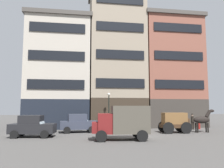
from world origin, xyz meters
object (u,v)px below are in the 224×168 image
sedan_dark (78,123)px  pedestrian_officer (193,121)px  fire_hydrant_curbside (199,125)px  cargo_wagon (175,121)px  draft_horse (203,120)px  delivery_truck_near (123,121)px  sedan_light (32,126)px  streetlamp_curbside (109,106)px

sedan_dark → pedestrian_officer: 12.94m
fire_hydrant_curbside → cargo_wagon: bearing=-143.6°
draft_horse → pedestrian_officer: 3.04m
sedan_dark → pedestrian_officer: bearing=4.7°
delivery_truck_near → sedan_dark: delivery_truck_near is taller
sedan_light → draft_horse: bearing=4.2°
pedestrian_officer → fire_hydrant_curbside: pedestrian_officer is taller
sedan_light → streetlamp_curbside: size_ratio=0.94×
streetlamp_curbside → sedan_dark: bearing=-153.2°
sedan_light → streetlamp_curbside: (7.18, 4.78, 1.76)m
draft_horse → delivery_truck_near: 9.81m
sedan_light → streetlamp_curbside: 8.80m
draft_horse → streetlamp_curbside: (-9.05, 3.59, 1.40)m
delivery_truck_near → streetlamp_curbside: (-0.06, 7.51, 1.25)m
fire_hydrant_curbside → streetlamp_curbside: bearing=178.2°
delivery_truck_near → sedan_light: 7.75m
cargo_wagon → streetlamp_curbside: (-6.10, 3.59, 1.52)m
cargo_wagon → fire_hydrant_curbside: cargo_wagon is taller
sedan_dark → sedan_light: bearing=-141.1°
cargo_wagon → fire_hydrant_curbside: bearing=36.4°
sedan_dark → fire_hydrant_curbside: 13.92m
sedan_light → pedestrian_officer: bearing=14.0°
cargo_wagon → pedestrian_officer: 4.57m
delivery_truck_near → pedestrian_officer: size_ratio=2.48×
pedestrian_officer → draft_horse: bearing=-99.8°
sedan_light → cargo_wagon: bearing=5.1°
cargo_wagon → streetlamp_curbside: streetlamp_curbside is taller
draft_horse → streetlamp_curbside: streetlamp_curbside is taller
delivery_truck_near → streetlamp_curbside: size_ratio=1.08×
delivery_truck_near → sedan_dark: size_ratio=1.16×
cargo_wagon → delivery_truck_near: (-6.04, -3.92, 0.28)m
sedan_light → fire_hydrant_curbside: size_ratio=4.64×
draft_horse → fire_hydrant_curbside: bearing=65.8°
sedan_dark → fire_hydrant_curbside: sedan_dark is taller
sedan_dark → fire_hydrant_curbside: (13.85, 1.34, -0.49)m
delivery_truck_near → streetlamp_curbside: streetlamp_curbside is taller
streetlamp_curbside → fire_hydrant_curbside: bearing=-1.8°
draft_horse → delivery_truck_near: bearing=-156.4°
draft_horse → sedan_light: draft_horse is taller
delivery_truck_near → sedan_light: (-7.24, 2.73, -0.51)m
delivery_truck_near → pedestrian_officer: delivery_truck_near is taller
cargo_wagon → fire_hydrant_curbside: (4.41, 3.26, -0.72)m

